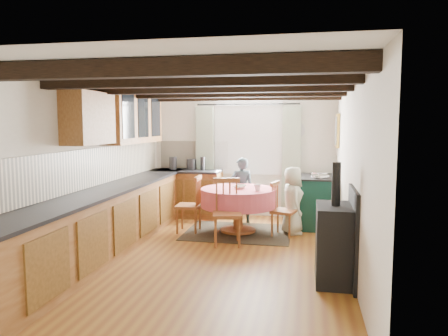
% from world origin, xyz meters
% --- Properties ---
extents(floor, '(3.60, 5.50, 0.00)m').
position_xyz_m(floor, '(0.00, 0.00, 0.00)').
color(floor, '#915E21').
rests_on(floor, ground).
extents(ceiling, '(3.60, 5.50, 0.00)m').
position_xyz_m(ceiling, '(0.00, 0.00, 2.40)').
color(ceiling, white).
rests_on(ceiling, ground).
extents(wall_back, '(3.60, 0.00, 2.40)m').
position_xyz_m(wall_back, '(0.00, 2.75, 1.20)').
color(wall_back, silver).
rests_on(wall_back, ground).
extents(wall_front, '(3.60, 0.00, 2.40)m').
position_xyz_m(wall_front, '(0.00, -2.75, 1.20)').
color(wall_front, silver).
rests_on(wall_front, ground).
extents(wall_left, '(0.00, 5.50, 2.40)m').
position_xyz_m(wall_left, '(-1.80, 0.00, 1.20)').
color(wall_left, silver).
rests_on(wall_left, ground).
extents(wall_right, '(0.00, 5.50, 2.40)m').
position_xyz_m(wall_right, '(1.80, 0.00, 1.20)').
color(wall_right, silver).
rests_on(wall_right, ground).
extents(beam_a, '(3.60, 0.16, 0.16)m').
position_xyz_m(beam_a, '(0.00, -2.00, 2.31)').
color(beam_a, black).
rests_on(beam_a, ceiling).
extents(beam_b, '(3.60, 0.16, 0.16)m').
position_xyz_m(beam_b, '(0.00, -1.00, 2.31)').
color(beam_b, black).
rests_on(beam_b, ceiling).
extents(beam_c, '(3.60, 0.16, 0.16)m').
position_xyz_m(beam_c, '(0.00, 0.00, 2.31)').
color(beam_c, black).
rests_on(beam_c, ceiling).
extents(beam_d, '(3.60, 0.16, 0.16)m').
position_xyz_m(beam_d, '(0.00, 1.00, 2.31)').
color(beam_d, black).
rests_on(beam_d, ceiling).
extents(beam_e, '(3.60, 0.16, 0.16)m').
position_xyz_m(beam_e, '(0.00, 2.00, 2.31)').
color(beam_e, black).
rests_on(beam_e, ceiling).
extents(splash_left, '(0.02, 4.50, 0.55)m').
position_xyz_m(splash_left, '(-1.78, 0.30, 1.20)').
color(splash_left, beige).
rests_on(splash_left, wall_left).
extents(splash_back, '(1.40, 0.02, 0.55)m').
position_xyz_m(splash_back, '(-1.00, 2.73, 1.20)').
color(splash_back, beige).
rests_on(splash_back, wall_back).
extents(base_cabinet_left, '(0.60, 5.30, 0.88)m').
position_xyz_m(base_cabinet_left, '(-1.50, 0.00, 0.44)').
color(base_cabinet_left, olive).
rests_on(base_cabinet_left, floor).
extents(base_cabinet_back, '(1.30, 0.60, 0.88)m').
position_xyz_m(base_cabinet_back, '(-1.05, 2.45, 0.44)').
color(base_cabinet_back, olive).
rests_on(base_cabinet_back, floor).
extents(worktop_left, '(0.64, 5.30, 0.04)m').
position_xyz_m(worktop_left, '(-1.48, 0.00, 0.90)').
color(worktop_left, black).
rests_on(worktop_left, base_cabinet_left).
extents(worktop_back, '(1.30, 0.64, 0.04)m').
position_xyz_m(worktop_back, '(-1.05, 2.43, 0.90)').
color(worktop_back, black).
rests_on(worktop_back, base_cabinet_back).
extents(wall_cabinet_glass, '(0.34, 1.80, 0.90)m').
position_xyz_m(wall_cabinet_glass, '(-1.63, 1.20, 1.95)').
color(wall_cabinet_glass, olive).
rests_on(wall_cabinet_glass, wall_left).
extents(wall_cabinet_solid, '(0.34, 0.90, 0.70)m').
position_xyz_m(wall_cabinet_solid, '(-1.63, -0.30, 1.90)').
color(wall_cabinet_solid, olive).
rests_on(wall_cabinet_solid, wall_left).
extents(window_frame, '(1.34, 0.03, 1.54)m').
position_xyz_m(window_frame, '(0.10, 2.73, 1.60)').
color(window_frame, white).
rests_on(window_frame, wall_back).
extents(window_pane, '(1.20, 0.01, 1.40)m').
position_xyz_m(window_pane, '(0.10, 2.74, 1.60)').
color(window_pane, white).
rests_on(window_pane, wall_back).
extents(curtain_left, '(0.35, 0.10, 2.10)m').
position_xyz_m(curtain_left, '(-0.75, 2.65, 1.10)').
color(curtain_left, '#9EA591').
rests_on(curtain_left, wall_back).
extents(curtain_right, '(0.35, 0.10, 2.10)m').
position_xyz_m(curtain_right, '(0.95, 2.65, 1.10)').
color(curtain_right, '#9EA591').
rests_on(curtain_right, wall_back).
extents(curtain_rod, '(2.00, 0.03, 0.03)m').
position_xyz_m(curtain_rod, '(0.10, 2.65, 2.20)').
color(curtain_rod, black).
rests_on(curtain_rod, wall_back).
extents(wall_picture, '(0.04, 0.50, 0.60)m').
position_xyz_m(wall_picture, '(1.77, 2.30, 1.70)').
color(wall_picture, gold).
rests_on(wall_picture, wall_right).
extents(wall_plate, '(0.30, 0.02, 0.30)m').
position_xyz_m(wall_plate, '(1.05, 2.72, 1.70)').
color(wall_plate, silver).
rests_on(wall_plate, wall_back).
extents(rug, '(1.75, 1.36, 0.01)m').
position_xyz_m(rug, '(0.13, 1.35, 0.01)').
color(rug, black).
rests_on(rug, floor).
extents(dining_table, '(1.25, 1.25, 0.75)m').
position_xyz_m(dining_table, '(0.13, 1.35, 0.38)').
color(dining_table, '#CA5455').
rests_on(dining_table, floor).
extents(chair_near, '(0.52, 0.54, 1.00)m').
position_xyz_m(chair_near, '(0.08, 0.62, 0.50)').
color(chair_near, brown).
rests_on(chair_near, floor).
extents(chair_left, '(0.45, 0.43, 0.96)m').
position_xyz_m(chair_left, '(-0.70, 1.25, 0.48)').
color(chair_left, brown).
rests_on(chair_left, floor).
extents(chair_right, '(0.48, 0.47, 0.89)m').
position_xyz_m(chair_right, '(0.89, 1.29, 0.44)').
color(chair_right, brown).
rests_on(chair_right, floor).
extents(aga_range, '(0.65, 1.00, 0.92)m').
position_xyz_m(aga_range, '(1.47, 2.07, 0.46)').
color(aga_range, '#0D2D23').
rests_on(aga_range, floor).
extents(cast_iron_stove, '(0.42, 0.70, 1.40)m').
position_xyz_m(cast_iron_stove, '(1.58, -0.61, 0.70)').
color(cast_iron_stove, black).
rests_on(cast_iron_stove, floor).
extents(child_far, '(0.50, 0.39, 1.21)m').
position_xyz_m(child_far, '(0.07, 2.10, 0.61)').
color(child_far, '#2E3E44').
rests_on(child_far, floor).
extents(child_right, '(0.49, 0.62, 1.12)m').
position_xyz_m(child_right, '(1.03, 1.47, 0.56)').
color(child_right, beige).
rests_on(child_right, floor).
extents(bowl_a, '(0.26, 0.26, 0.05)m').
position_xyz_m(bowl_a, '(0.16, 1.32, 0.77)').
color(bowl_a, silver).
rests_on(bowl_a, dining_table).
extents(bowl_b, '(0.25, 0.25, 0.06)m').
position_xyz_m(bowl_b, '(0.17, 1.40, 0.78)').
color(bowl_b, silver).
rests_on(bowl_b, dining_table).
extents(cup, '(0.16, 0.16, 0.10)m').
position_xyz_m(cup, '(0.47, 1.18, 0.80)').
color(cup, silver).
rests_on(cup, dining_table).
extents(canister_tall, '(0.15, 0.15, 0.25)m').
position_xyz_m(canister_tall, '(-1.35, 2.43, 1.05)').
color(canister_tall, '#262628').
rests_on(canister_tall, worktop_back).
extents(canister_wide, '(0.19, 0.19, 0.21)m').
position_xyz_m(canister_wide, '(-0.98, 2.47, 1.03)').
color(canister_wide, '#262628').
rests_on(canister_wide, worktop_back).
extents(canister_slim, '(0.09, 0.09, 0.26)m').
position_xyz_m(canister_slim, '(-0.75, 2.47, 1.05)').
color(canister_slim, '#262628').
rests_on(canister_slim, worktop_back).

